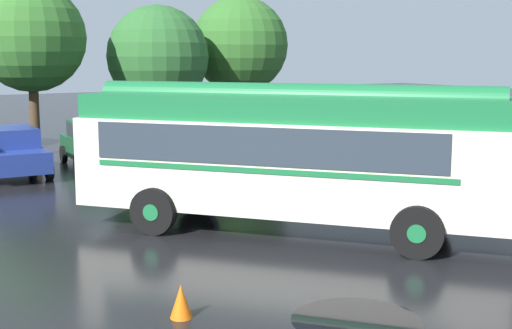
{
  "coord_description": "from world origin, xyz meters",
  "views": [
    {
      "loc": [
        -9.65,
        -13.82,
        4.19
      ],
      "look_at": [
        -0.36,
        1.21,
        1.4
      ],
      "focal_mm": 50.0,
      "sensor_mm": 36.0,
      "label": 1
    }
  ],
  "objects_px": {
    "car_mid_left": "(93,143)",
    "car_mid_right": "(164,139)",
    "vintage_bus": "(290,152)",
    "car_near_left": "(13,152)",
    "traffic_cone": "(181,301)"
  },
  "relations": [
    {
      "from": "car_mid_left",
      "to": "car_mid_right",
      "type": "distance_m",
      "value": 2.73
    },
    {
      "from": "vintage_bus",
      "to": "car_mid_right",
      "type": "bearing_deg",
      "value": 79.83
    },
    {
      "from": "car_near_left",
      "to": "car_mid_right",
      "type": "distance_m",
      "value": 5.87
    },
    {
      "from": "car_near_left",
      "to": "car_mid_right",
      "type": "relative_size",
      "value": 1.01
    },
    {
      "from": "traffic_cone",
      "to": "car_near_left",
      "type": "bearing_deg",
      "value": 86.6
    },
    {
      "from": "vintage_bus",
      "to": "traffic_cone",
      "type": "distance_m",
      "value": 6.11
    },
    {
      "from": "car_mid_right",
      "to": "car_mid_left",
      "type": "bearing_deg",
      "value": 173.94
    },
    {
      "from": "vintage_bus",
      "to": "car_mid_left",
      "type": "xyz_separation_m",
      "value": [
        -0.6,
        12.09,
        -1.05
      ]
    },
    {
      "from": "car_near_left",
      "to": "traffic_cone",
      "type": "bearing_deg",
      "value": -93.4
    },
    {
      "from": "car_mid_right",
      "to": "traffic_cone",
      "type": "bearing_deg",
      "value": -113.5
    },
    {
      "from": "vintage_bus",
      "to": "car_near_left",
      "type": "xyz_separation_m",
      "value": [
        -3.73,
        11.26,
        -1.05
      ]
    },
    {
      "from": "car_near_left",
      "to": "car_mid_right",
      "type": "height_order",
      "value": "same"
    },
    {
      "from": "car_mid_left",
      "to": "car_near_left",
      "type": "bearing_deg",
      "value": -165.17
    },
    {
      "from": "vintage_bus",
      "to": "car_near_left",
      "type": "distance_m",
      "value": 11.91
    },
    {
      "from": "car_near_left",
      "to": "traffic_cone",
      "type": "distance_m",
      "value": 14.97
    }
  ]
}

